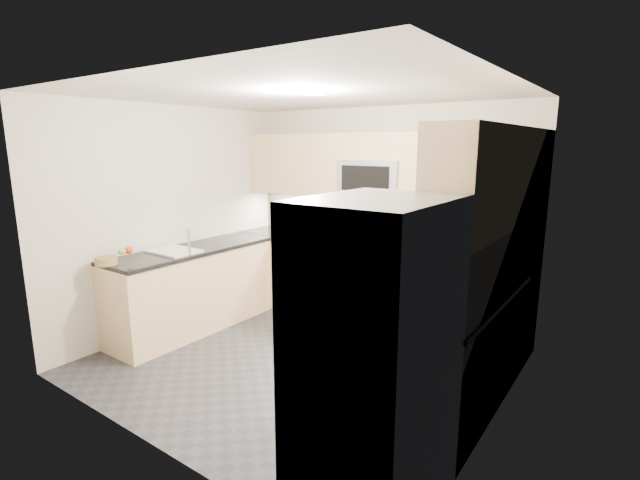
{
  "coord_description": "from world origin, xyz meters",
  "views": [
    {
      "loc": [
        2.59,
        -3.27,
        2.07
      ],
      "look_at": [
        0.0,
        0.35,
        1.15
      ],
      "focal_mm": 26.0,
      "sensor_mm": 36.0,
      "label": 1
    }
  ],
  "objects_px": {
    "gas_range": "(366,285)",
    "utensil_bowl": "(500,258)",
    "microwave": "(374,178)",
    "refrigerator": "(375,359)",
    "fruit_basket": "(106,261)",
    "cutting_board": "(334,239)"
  },
  "relations": [
    {
      "from": "gas_range",
      "to": "utensil_bowl",
      "type": "xyz_separation_m",
      "value": [
        1.5,
        -0.1,
        0.57
      ]
    },
    {
      "from": "microwave",
      "to": "refrigerator",
      "type": "xyz_separation_m",
      "value": [
        1.45,
        -2.55,
        -0.8
      ]
    },
    {
      "from": "gas_range",
      "to": "fruit_basket",
      "type": "height_order",
      "value": "fruit_basket"
    },
    {
      "from": "gas_range",
      "to": "microwave",
      "type": "bearing_deg",
      "value": 90.0
    },
    {
      "from": "refrigerator",
      "to": "fruit_basket",
      "type": "xyz_separation_m",
      "value": [
        -3.03,
        0.18,
        0.08
      ]
    },
    {
      "from": "refrigerator",
      "to": "utensil_bowl",
      "type": "xyz_separation_m",
      "value": [
        0.05,
        2.33,
        0.12
      ]
    },
    {
      "from": "fruit_basket",
      "to": "gas_range",
      "type": "bearing_deg",
      "value": 54.88
    },
    {
      "from": "gas_range",
      "to": "utensil_bowl",
      "type": "bearing_deg",
      "value": -3.67
    },
    {
      "from": "gas_range",
      "to": "microwave",
      "type": "height_order",
      "value": "microwave"
    },
    {
      "from": "gas_range",
      "to": "refrigerator",
      "type": "relative_size",
      "value": 0.51
    },
    {
      "from": "utensil_bowl",
      "to": "cutting_board",
      "type": "bearing_deg",
      "value": 176.87
    },
    {
      "from": "microwave",
      "to": "utensil_bowl",
      "type": "xyz_separation_m",
      "value": [
        1.5,
        -0.22,
        -0.68
      ]
    },
    {
      "from": "cutting_board",
      "to": "fruit_basket",
      "type": "height_order",
      "value": "fruit_basket"
    },
    {
      "from": "gas_range",
      "to": "refrigerator",
      "type": "distance_m",
      "value": 2.86
    },
    {
      "from": "cutting_board",
      "to": "fruit_basket",
      "type": "distance_m",
      "value": 2.52
    },
    {
      "from": "microwave",
      "to": "cutting_board",
      "type": "xyz_separation_m",
      "value": [
        -0.46,
        -0.11,
        -0.75
      ]
    },
    {
      "from": "gas_range",
      "to": "utensil_bowl",
      "type": "relative_size",
      "value": 3.21
    },
    {
      "from": "gas_range",
      "to": "cutting_board",
      "type": "relative_size",
      "value": 2.2
    },
    {
      "from": "refrigerator",
      "to": "cutting_board",
      "type": "distance_m",
      "value": 3.09
    },
    {
      "from": "utensil_bowl",
      "to": "cutting_board",
      "type": "xyz_separation_m",
      "value": [
        -1.96,
        0.11,
        -0.07
      ]
    },
    {
      "from": "utensil_bowl",
      "to": "fruit_basket",
      "type": "height_order",
      "value": "utensil_bowl"
    },
    {
      "from": "gas_range",
      "to": "cutting_board",
      "type": "bearing_deg",
      "value": 178.62
    }
  ]
}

